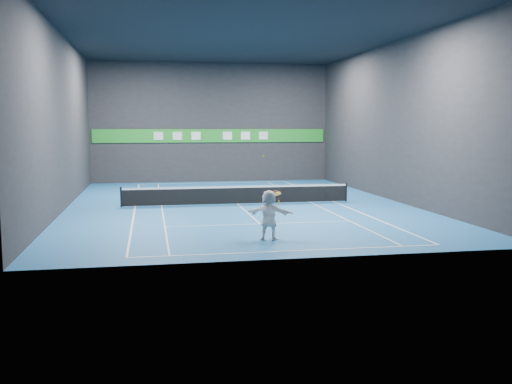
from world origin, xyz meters
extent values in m
plane|color=#1B5997|center=(0.00, 0.00, 0.00)|extent=(26.00, 26.00, 0.00)
plane|color=black|center=(0.00, 0.00, 9.00)|extent=(26.00, 26.00, 0.00)
cube|color=#242427|center=(0.00, 13.00, 4.50)|extent=(18.00, 0.10, 9.00)
cube|color=#242427|center=(0.00, -13.00, 4.50)|extent=(18.00, 0.10, 9.00)
cube|color=#242427|center=(-9.00, 0.00, 4.50)|extent=(0.10, 26.00, 9.00)
cube|color=#242427|center=(9.00, 0.00, 4.50)|extent=(0.10, 26.00, 9.00)
cube|color=white|center=(0.00, -11.89, 0.00)|extent=(10.98, 0.08, 0.01)
cube|color=white|center=(0.00, 11.89, 0.00)|extent=(10.98, 0.08, 0.01)
cube|color=white|center=(-5.49, 0.00, 0.00)|extent=(0.08, 23.78, 0.01)
cube|color=white|center=(5.49, 0.00, 0.00)|extent=(0.08, 23.78, 0.01)
cube|color=white|center=(-4.11, 0.00, 0.00)|extent=(0.06, 23.78, 0.01)
cube|color=white|center=(4.11, 0.00, 0.00)|extent=(0.06, 23.78, 0.01)
cube|color=white|center=(0.00, -6.40, 0.00)|extent=(8.23, 0.06, 0.01)
cube|color=white|center=(0.00, 6.40, 0.00)|extent=(8.23, 0.06, 0.01)
cube|color=white|center=(0.00, 0.00, 0.00)|extent=(0.06, 12.80, 0.01)
imported|color=white|center=(-0.33, -9.84, 0.94)|extent=(1.82, 1.24, 1.89)
sphere|color=#C8FA29|center=(-0.53, -9.76, 3.12)|extent=(0.07, 0.07, 0.07)
cylinder|color=black|center=(-6.20, 0.00, 0.54)|extent=(0.10, 0.10, 1.07)
cylinder|color=black|center=(6.20, 0.00, 0.54)|extent=(0.10, 0.10, 1.07)
cube|color=black|center=(0.00, 0.00, 0.47)|extent=(12.40, 0.03, 0.86)
cube|color=white|center=(0.00, 0.00, 0.95)|extent=(12.40, 0.04, 0.10)
cube|color=#1F9228|center=(0.00, 12.94, 3.50)|extent=(17.64, 0.06, 1.00)
cube|color=silver|center=(-4.00, 12.88, 3.50)|extent=(0.70, 0.04, 0.60)
cube|color=silver|center=(-2.60, 12.88, 3.50)|extent=(0.70, 0.04, 0.60)
cube|color=white|center=(-1.20, 12.88, 3.50)|extent=(0.70, 0.04, 0.60)
cube|color=white|center=(1.20, 12.88, 3.50)|extent=(0.70, 0.04, 0.60)
cube|color=white|center=(2.60, 12.88, 3.50)|extent=(0.70, 0.04, 0.60)
cube|color=silver|center=(4.00, 12.88, 3.50)|extent=(0.70, 0.04, 0.60)
torus|color=red|center=(0.00, -9.79, 1.77)|extent=(0.42, 0.40, 0.20)
cylinder|color=#B6CB47|center=(-0.01, -9.79, 1.73)|extent=(0.35, 0.32, 0.18)
cylinder|color=red|center=(0.06, -9.79, 1.49)|extent=(0.08, 0.13, 0.17)
cylinder|color=yellow|center=(0.04, -9.81, 1.38)|extent=(0.06, 0.21, 0.23)
camera|label=1|loc=(-4.69, -30.47, 4.26)|focal=40.00mm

